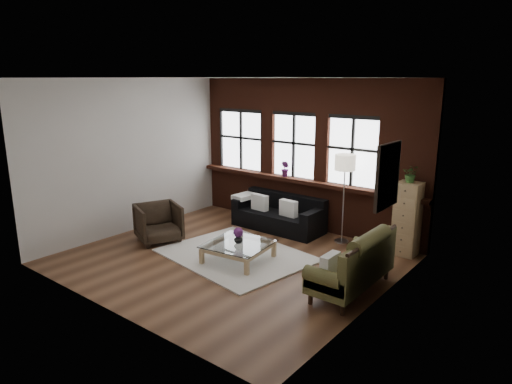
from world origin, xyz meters
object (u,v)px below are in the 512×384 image
Objects in this scene: dark_sofa at (278,213)px; drawer_chest at (407,219)px; vintage_settee at (352,263)px; armchair at (159,223)px; vase at (238,239)px; coffee_table at (238,252)px; floor_lamp at (344,196)px.

drawer_chest is (2.71, 0.29, 0.32)m from dark_sofa.
armchair is at bearing -174.65° from vintage_settee.
drawer_chest is at bearing 6.12° from dark_sofa.
armchair is 0.61× the size of drawer_chest.
vintage_settee is 2.03m from drawer_chest.
coffee_table is at bearing -90.00° from vase.
vintage_settee is at bearing 5.04° from coffee_table.
vintage_settee is at bearing 5.04° from vase.
vintage_settee reaches higher than vase.
drawer_chest reaches higher than coffee_table.
drawer_chest is (2.21, 2.20, 0.26)m from vase.
armchair is at bearing -174.32° from vase.
drawer_chest is 1.27m from floor_lamp.
armchair is 5.06× the size of vase.
vase is (0.50, -1.91, 0.06)m from dark_sofa.
armchair is at bearing -142.50° from floor_lamp.
dark_sofa is 12.04× the size of vase.
floor_lamp is (2.91, 2.24, 0.58)m from armchair.
dark_sofa is 2.74m from drawer_chest.
drawer_chest is at bearing 87.47° from vintage_settee.
floor_lamp is (-1.23, -0.16, 0.27)m from drawer_chest.
dark_sofa is 2.55m from armchair.
dark_sofa is 1.04× the size of floor_lamp.
floor_lamp reaches higher than dark_sofa.
coffee_table is at bearing -174.96° from vintage_settee.
drawer_chest is at bearing 44.93° from coffee_table.
vintage_settee reaches higher than armchair.
floor_lamp is at bearing 5.14° from dark_sofa.
vase is at bearing -75.33° from dark_sofa.
vase is (0.00, 0.00, 0.26)m from coffee_table.
vintage_settee is 1.65× the size of coffee_table.
drawer_chest is 0.71× the size of floor_lamp.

